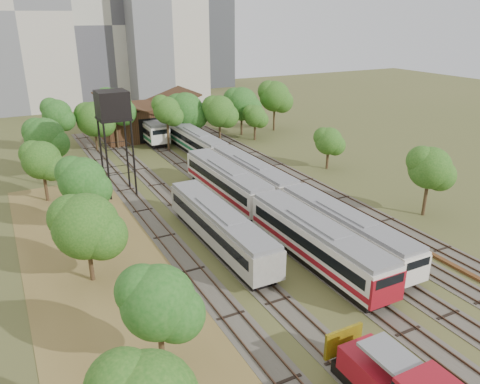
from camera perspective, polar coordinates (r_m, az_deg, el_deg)
ground at (r=39.00m, az=17.44°, el=-11.87°), size 240.00×240.00×0.00m
dry_grass_patch at (r=37.13m, az=-13.14°, el=-13.17°), size 14.00×60.00×0.04m
tracks at (r=56.79m, az=-0.78°, el=-0.18°), size 24.60×80.00×0.19m
railcar_red_set at (r=47.55m, az=3.09°, el=-1.90°), size 3.17×34.58×3.92m
railcar_green_set at (r=57.45m, az=1.52°, el=2.06°), size 2.93×52.08×3.62m
railcar_rear at (r=83.45m, az=-11.39°, el=7.78°), size 3.18×16.08×3.94m
old_grey_coach at (r=43.47m, az=-2.49°, el=-4.23°), size 3.00×18.00×3.71m
water_tower at (r=56.01m, az=-15.27°, el=9.87°), size 3.58×3.58×12.38m
rail_pile_far at (r=45.14m, az=23.99°, el=-7.88°), size 0.47×7.49×0.24m
maintenance_shed at (r=85.46m, az=-11.19°, el=8.67°), size 16.45×11.55×7.58m
tree_band_left at (r=43.88m, az=-19.45°, el=-0.68°), size 7.48×54.81×8.07m
tree_band_far at (r=79.44m, az=-6.92°, el=10.12°), size 42.46×10.29×9.61m
tree_band_right at (r=63.29m, az=12.01°, el=5.97°), size 4.94×40.74×7.60m
tower_left at (r=117.44m, az=-26.02°, el=19.23°), size 22.00×16.00×42.00m
tower_centre at (r=125.14m, az=-16.33°, el=19.02°), size 20.00×18.00×36.00m
tower_far_right at (r=144.80m, az=-3.99°, el=18.32°), size 12.00×12.00×28.00m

